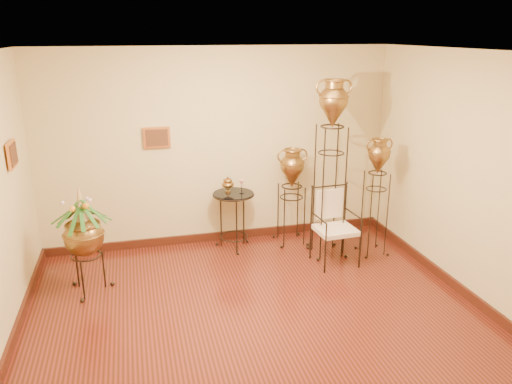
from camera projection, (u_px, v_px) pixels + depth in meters
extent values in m
plane|color=maroon|center=(263.00, 331.00, 5.20)|extent=(5.00, 5.00, 0.00)
cube|color=#3F190E|center=(221.00, 236.00, 7.47)|extent=(5.00, 0.04, 0.12)
cube|color=#3F190E|center=(4.00, 363.00, 4.60)|extent=(0.04, 5.00, 0.12)
cube|color=#3F190E|center=(470.00, 297.00, 5.76)|extent=(0.04, 5.00, 0.12)
cube|color=#E88D44|center=(157.00, 138.00, 6.77)|extent=(0.36, 0.03, 0.29)
cube|color=#E88D44|center=(12.00, 154.00, 5.44)|extent=(0.03, 0.36, 0.29)
cube|color=beige|center=(336.00, 230.00, 6.59)|extent=(0.53, 0.50, 0.06)
cube|color=beige|center=(337.00, 209.00, 6.50)|extent=(0.39, 0.05, 0.41)
cylinder|color=black|center=(233.00, 194.00, 6.96)|extent=(0.57, 0.57, 0.02)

